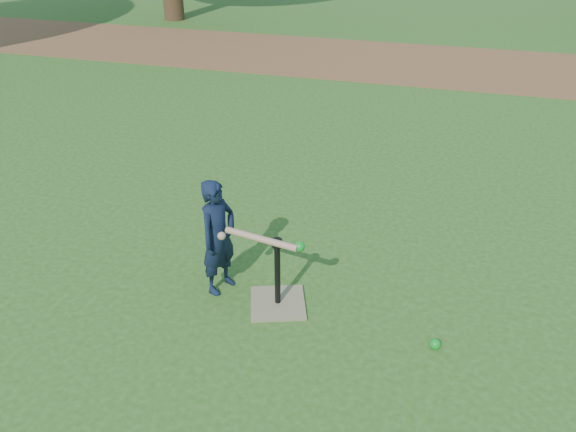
# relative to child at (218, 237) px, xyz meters

# --- Properties ---
(ground) EXTENTS (80.00, 80.00, 0.00)m
(ground) POSITION_rel_child_xyz_m (0.78, -0.04, -0.49)
(ground) COLOR #285116
(ground) RESTS_ON ground
(dirt_strip) EXTENTS (24.00, 3.00, 0.01)m
(dirt_strip) POSITION_rel_child_xyz_m (0.78, 7.46, -0.49)
(dirt_strip) COLOR brown
(dirt_strip) RESTS_ON ground
(child) EXTENTS (0.34, 0.42, 0.99)m
(child) POSITION_rel_child_xyz_m (0.00, 0.00, 0.00)
(child) COLOR black
(child) RESTS_ON ground
(wiffle_ball_ground) EXTENTS (0.08, 0.08, 0.08)m
(wiffle_ball_ground) POSITION_rel_child_xyz_m (1.75, -0.25, -0.45)
(wiffle_ball_ground) COLOR #0D971F
(wiffle_ball_ground) RESTS_ON ground
(batting_tee) EXTENTS (0.55, 0.55, 0.61)m
(batting_tee) POSITION_rel_child_xyz_m (0.51, -0.09, -0.38)
(batting_tee) COLOR #837853
(batting_tee) RESTS_ON ground
(swing_action) EXTENTS (0.68, 0.16, 0.08)m
(swing_action) POSITION_rel_child_xyz_m (0.43, -0.11, 0.12)
(swing_action) COLOR tan
(swing_action) RESTS_ON ground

